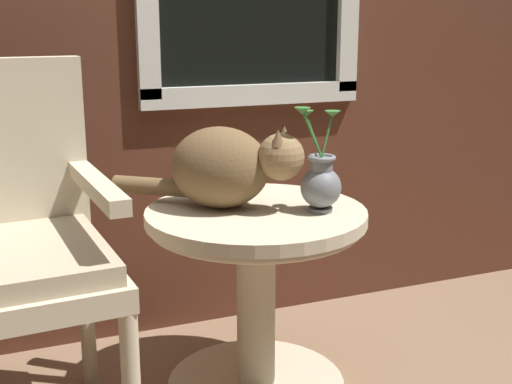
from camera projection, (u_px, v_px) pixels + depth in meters
The scene contains 3 objects.
wicker_side_table at pixel (256, 273), 1.93m from camera, with size 0.62×0.62×0.56m.
cat at pixel (225, 167), 1.87m from camera, with size 0.47×0.40×0.23m.
pewter_vase_with_ivy at pixel (320, 180), 1.84m from camera, with size 0.14×0.11×0.29m.
Camera 1 is at (-0.61, -1.42, 1.07)m, focal length 47.42 mm.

